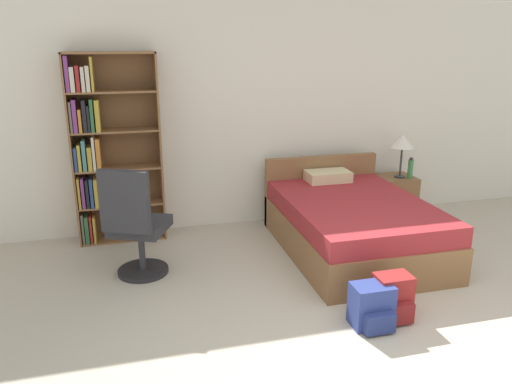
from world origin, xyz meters
name	(u,v)px	position (x,y,z in m)	size (l,w,h in m)	color
ground_plane	(416,382)	(0.00, 0.00, 0.00)	(14.00, 14.00, 0.00)	#BCB29E
wall_back	(276,114)	(0.00, 3.23, 1.30)	(9.00, 0.06, 2.60)	silver
bookshelf	(104,147)	(-1.97, 3.02, 1.05)	(0.92, 0.30, 2.03)	brown
bed	(351,223)	(0.49, 2.10, 0.29)	(1.38, 1.97, 0.82)	brown
office_chair	(135,226)	(-1.71, 1.99, 0.52)	(0.65, 0.70, 1.09)	#232326
nightstand	(395,196)	(1.46, 2.91, 0.26)	(0.43, 0.44, 0.52)	brown
table_lamp	(403,143)	(1.49, 2.87, 0.95)	(0.28, 0.28, 0.53)	#333333
water_bottle	(410,169)	(1.58, 2.81, 0.64)	(0.06, 0.06, 0.26)	#3F8C4C
backpack_blue	(372,307)	(0.02, 0.69, 0.16)	(0.31, 0.29, 0.34)	navy
backpack_red	(393,298)	(0.24, 0.76, 0.18)	(0.28, 0.27, 0.37)	maroon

